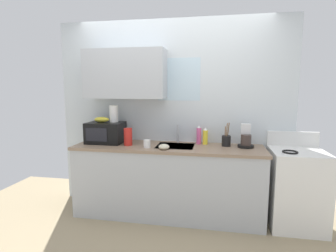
{
  "coord_description": "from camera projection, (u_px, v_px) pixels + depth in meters",
  "views": [
    {
      "loc": [
        0.58,
        -3.17,
        1.61
      ],
      "look_at": [
        0.0,
        0.0,
        1.15
      ],
      "focal_mm": 28.35,
      "sensor_mm": 36.0,
      "label": 1
    }
  ],
  "objects": [
    {
      "name": "cereal_canister",
      "position": [
        128.0,
        137.0,
        3.32
      ],
      "size": [
        0.1,
        0.1,
        0.22
      ],
      "primitive_type": "cylinder",
      "color": "red",
      "rests_on": "counter_unit"
    },
    {
      "name": "stove_range",
      "position": [
        296.0,
        188.0,
        3.09
      ],
      "size": [
        0.6,
        0.6,
        1.08
      ],
      "color": "white",
      "rests_on": "ground"
    },
    {
      "name": "small_bowl",
      "position": [
        164.0,
        147.0,
        3.1
      ],
      "size": [
        0.13,
        0.13,
        0.06
      ],
      "primitive_type": "ellipsoid",
      "color": "beige",
      "rests_on": "counter_unit"
    },
    {
      "name": "banana_bunch",
      "position": [
        102.0,
        120.0,
        3.46
      ],
      "size": [
        0.2,
        0.11,
        0.07
      ],
      "primitive_type": "ellipsoid",
      "color": "gold",
      "rests_on": "microwave"
    },
    {
      "name": "counter_unit",
      "position": [
        168.0,
        180.0,
        3.36
      ],
      "size": [
        2.35,
        0.63,
        0.9
      ],
      "color": "#B2B7BC",
      "rests_on": "ground"
    },
    {
      "name": "utensil_crock",
      "position": [
        226.0,
        140.0,
        3.28
      ],
      "size": [
        0.11,
        0.11,
        0.29
      ],
      "color": "black",
      "rests_on": "counter_unit"
    },
    {
      "name": "dish_soap_bottle_yellow",
      "position": [
        205.0,
        136.0,
        3.38
      ],
      "size": [
        0.06,
        0.06,
        0.22
      ],
      "color": "yellow",
      "rests_on": "counter_unit"
    },
    {
      "name": "dish_soap_bottle_pink",
      "position": [
        199.0,
        135.0,
        3.4
      ],
      "size": [
        0.06,
        0.06,
        0.24
      ],
      "color": "#E55999",
      "rests_on": "counter_unit"
    },
    {
      "name": "kitchen_wall_assembly",
      "position": [
        163.0,
        107.0,
        3.55
      ],
      "size": [
        3.12,
        0.42,
        2.5
      ],
      "color": "silver",
      "rests_on": "ground"
    },
    {
      "name": "mug_white",
      "position": [
        147.0,
        144.0,
        3.19
      ],
      "size": [
        0.08,
        0.08,
        0.09
      ],
      "primitive_type": "cylinder",
      "color": "white",
      "rests_on": "counter_unit"
    },
    {
      "name": "coffee_maker",
      "position": [
        246.0,
        139.0,
        3.22
      ],
      "size": [
        0.19,
        0.21,
        0.28
      ],
      "color": "black",
      "rests_on": "counter_unit"
    },
    {
      "name": "paper_towel_roll",
      "position": [
        114.0,
        114.0,
        3.47
      ],
      "size": [
        0.11,
        0.11,
        0.22
      ],
      "primitive_type": "cylinder",
      "color": "white",
      "rests_on": "microwave"
    },
    {
      "name": "microwave",
      "position": [
        106.0,
        133.0,
        3.47
      ],
      "size": [
        0.46,
        0.35,
        0.27
      ],
      "color": "black",
      "rests_on": "counter_unit"
    },
    {
      "name": "sink_faucet",
      "position": [
        178.0,
        134.0,
        3.5
      ],
      "size": [
        0.03,
        0.03,
        0.23
      ],
      "primitive_type": "cylinder",
      "color": "#B2B5BA",
      "rests_on": "counter_unit"
    }
  ]
}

